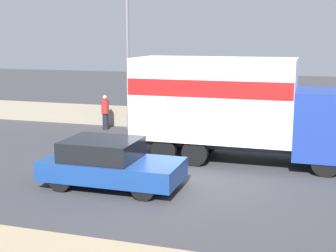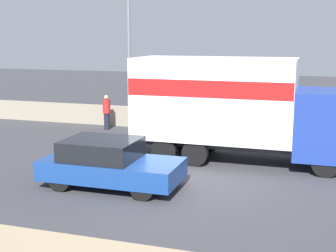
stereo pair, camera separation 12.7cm
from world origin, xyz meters
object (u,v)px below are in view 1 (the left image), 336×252
Objects in this scene: street_lamp at (127,25)px; box_truck at (234,104)px; car_hatchback at (109,163)px; pedestrian at (105,112)px.

street_lamp reaches higher than box_truck.
pedestrian is (-3.60, 7.53, 0.14)m from car_hatchback.
street_lamp is at bearing 108.24° from car_hatchback.
box_truck is (5.48, -4.08, -2.70)m from street_lamp.
street_lamp reaches higher than car_hatchback.
car_hatchback is (-2.87, -3.83, -1.29)m from box_truck.
car_hatchback is at bearing -71.76° from street_lamp.
street_lamp is 9.24m from car_hatchback.
pedestrian is (-0.99, -0.38, -3.85)m from street_lamp.
box_truck is 1.88× the size of car_hatchback.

